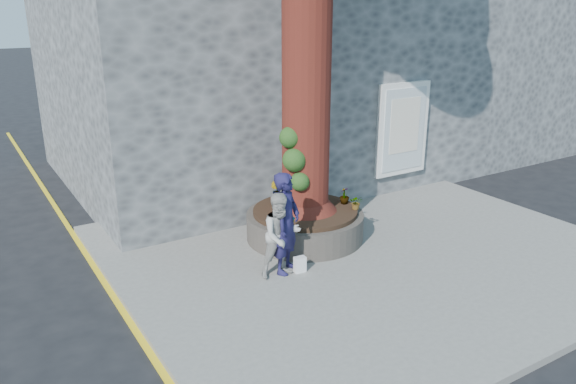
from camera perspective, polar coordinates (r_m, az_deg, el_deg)
ground at (r=9.37m, az=4.39°, el=-10.45°), size 120.00×120.00×0.00m
pavement at (r=10.87m, az=7.73°, el=-5.89°), size 9.00×8.00×0.12m
yellow_line at (r=9.02m, az=-15.92°, el=-12.40°), size 0.10×30.00×0.01m
stone_shop at (r=15.68m, az=-3.56°, el=13.57°), size 10.30×8.30×6.30m
neighbour_shop at (r=20.70m, az=16.93°, el=13.63°), size 6.00×8.00×6.00m
planter at (r=11.08m, az=1.73°, el=-3.24°), size 2.30×2.30×0.60m
man at (r=9.51m, az=-0.17°, el=-3.18°), size 0.78×0.72×1.78m
woman at (r=9.41m, az=-0.71°, el=-4.43°), size 0.75×0.60×1.48m
shopping_bag at (r=9.77m, az=1.21°, el=-7.36°), size 0.21×0.14×0.28m
plant_a at (r=9.81m, az=0.34°, el=-3.08°), size 0.24×0.24×0.39m
plant_b at (r=11.51m, az=-1.27°, el=0.18°), size 0.26×0.26×0.36m
plant_c at (r=11.27m, az=5.76°, el=-0.36°), size 0.24×0.24×0.34m
plant_d at (r=11.00m, az=6.95°, el=-1.05°), size 0.34×0.34×0.28m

